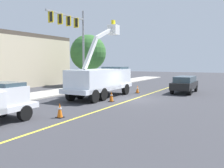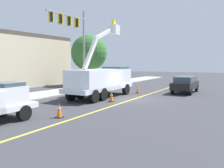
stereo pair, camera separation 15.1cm
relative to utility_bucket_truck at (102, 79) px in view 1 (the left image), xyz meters
The scene contains 10 objects.
ground 3.41m from the utility_bucket_truck, 86.69° to the right, with size 120.00×120.00×0.00m, color #38383D.
sidewalk_far_side 5.91m from the utility_bucket_truck, 85.22° to the left, with size 60.00×3.60×0.12m, color #B2ADA3.
lane_centre_stripe 3.41m from the utility_bucket_truck, 86.69° to the right, with size 50.00×0.16×0.01m, color yellow.
utility_bucket_truck is the anchor object (origin of this frame).
passing_minivan 8.96m from the utility_bucket_truck, 43.11° to the right, with size 4.86×2.09×1.69m.
traffic_cone_mid_front 8.53m from the utility_bucket_truck, 167.40° to the right, with size 0.40×0.40×0.86m.
traffic_cone_mid_rear 2.94m from the utility_bucket_truck, 134.50° to the right, with size 0.40×0.40×0.85m.
traffic_cone_trailing 4.74m from the utility_bucket_truck, 23.79° to the right, with size 0.40×0.40×0.81m.
traffic_signal_mast 6.86m from the utility_bucket_truck, 64.34° to the left, with size 5.91×0.70×8.75m.
street_tree_right 11.63m from the utility_bucket_truck, 37.97° to the left, with size 4.78×4.78×6.78m.
Camera 1 is at (-19.31, -7.55, 3.13)m, focal length 39.30 mm.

